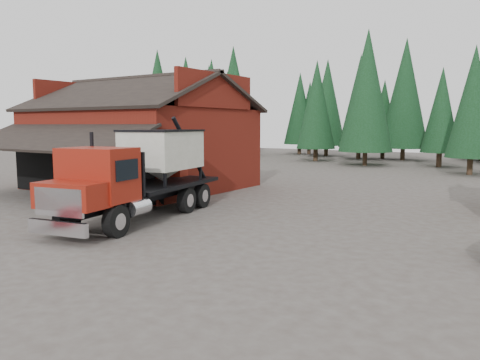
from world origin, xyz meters
The scene contains 7 objects.
ground centered at (0.00, 0.00, 0.00)m, with size 120.00×120.00×0.00m, color #463D37.
red_barn centered at (-11.00, 9.90, 2.69)m, with size 12.80×13.63×7.18m.
conifer_backdrop centered at (0.00, 42.00, 0.00)m, with size 76.00×16.00×16.00m, color black, non-canonical shape.
near_pine_a centered at (-22.00, 28.00, 6.39)m, with size 4.40×4.40×11.40m.
near_pine_b centered at (6.00, 30.00, 5.89)m, with size 3.96×3.96×10.40m.
near_pine_d centered at (-4.00, 34.00, 7.39)m, with size 5.28×5.28×13.40m.
feed_truck centered at (-3.50, 2.40, 2.07)m, with size 4.28×10.10×4.42m.
Camera 1 is at (10.86, -12.02, 4.02)m, focal length 35.00 mm.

